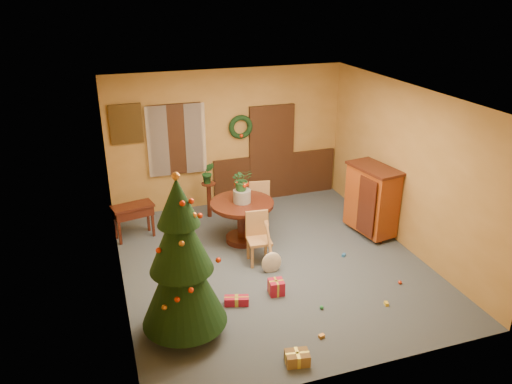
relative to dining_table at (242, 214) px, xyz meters
name	(u,v)px	position (x,y,z in m)	size (l,w,h in m)	color
room_envelope	(239,153)	(0.47, 1.77, 0.56)	(5.50, 5.50, 5.50)	#3A4454
dining_table	(242,214)	(0.00, 0.00, 0.00)	(1.16, 1.16, 0.80)	black
urn	(242,196)	(0.00, 0.00, 0.36)	(0.32, 0.32, 0.23)	slate
centerpiece_plant	(242,180)	(0.00, 0.00, 0.68)	(0.36, 0.32, 0.41)	#1E4C23
chair_near	(258,235)	(0.05, -0.76, -0.08)	(0.42, 0.42, 0.90)	olive
chair_far	(259,200)	(0.54, 0.65, -0.06)	(0.47, 0.47, 0.93)	olive
guitar	(272,250)	(0.15, -1.18, -0.15)	(0.35, 0.16, 0.82)	beige
plant_stand	(209,196)	(-0.33, 1.24, -0.10)	(0.29, 0.29, 0.74)	black
stand_plant	(208,173)	(-0.33, 1.24, 0.40)	(0.25, 0.20, 0.45)	#19471E
christmas_tree	(181,262)	(-1.52, -2.30, 0.57)	(1.15, 1.15, 2.38)	#382111
writing_desk	(133,213)	(-1.89, 0.78, -0.05)	(0.82, 0.53, 0.67)	black
sideboard	(372,198)	(2.41, -0.46, 0.17)	(0.73, 1.14, 1.36)	#60210A
gift_a	(297,358)	(-0.29, -3.33, -0.48)	(0.33, 0.27, 0.16)	brown
gift_b	(276,287)	(0.00, -1.80, -0.44)	(0.25, 0.25, 0.23)	#A5162F
gift_c	(202,326)	(-1.30, -2.31, -0.49)	(0.30, 0.26, 0.14)	brown
gift_d	(237,301)	(-0.67, -1.88, -0.49)	(0.39, 0.24, 0.13)	#A5162F
toy_a	(344,255)	(1.53, -1.12, -0.53)	(0.08, 0.05, 0.05)	#2867AE
toy_b	(322,307)	(0.49, -2.40, -0.53)	(0.06, 0.06, 0.06)	#227D3D
toy_c	(386,304)	(1.46, -2.62, -0.53)	(0.08, 0.05, 0.05)	gold
toy_d	(400,282)	(1.98, -2.19, -0.53)	(0.06, 0.06, 0.06)	red
toy_e	(322,336)	(0.22, -2.99, -0.53)	(0.08, 0.05, 0.05)	#C17A2D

